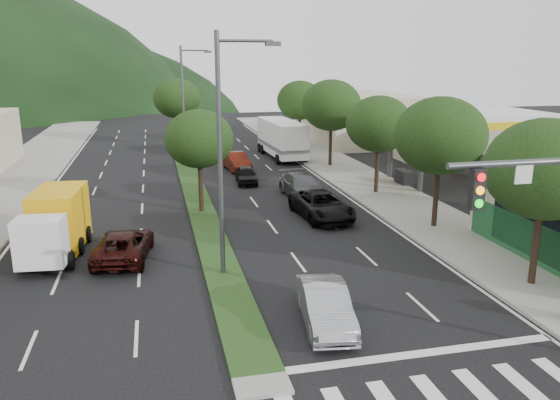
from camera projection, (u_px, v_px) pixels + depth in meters
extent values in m
plane|color=black|center=(259.00, 378.00, 15.70)|extent=(160.00, 160.00, 0.00)
cube|color=gray|center=(356.00, 177.00, 42.00)|extent=(5.00, 90.00, 0.15)
cube|color=#1D3D16|center=(190.00, 177.00, 42.08)|extent=(1.60, 56.00, 0.12)
cylinder|color=#47494C|center=(550.00, 161.00, 14.38)|extent=(6.00, 0.18, 0.18)
cube|color=black|center=(477.00, 189.00, 13.90)|extent=(0.35, 0.25, 1.05)
cube|color=silver|center=(458.00, 115.00, 39.37)|extent=(12.00, 8.00, 0.50)
cube|color=#D8B80B|center=(458.00, 120.00, 39.45)|extent=(12.20, 8.20, 0.50)
cylinder|color=#47494C|center=(422.00, 160.00, 36.81)|extent=(0.36, 0.36, 4.60)
cylinder|color=#47494C|center=(525.00, 156.00, 38.57)|extent=(0.36, 0.36, 4.60)
cylinder|color=#47494C|center=(391.00, 149.00, 41.52)|extent=(0.36, 0.36, 4.60)
cylinder|color=#47494C|center=(484.00, 145.00, 43.28)|extent=(0.36, 0.36, 4.60)
cube|color=black|center=(404.00, 178.00, 39.60)|extent=(0.80, 1.60, 1.10)
cube|color=black|center=(501.00, 173.00, 41.36)|extent=(0.80, 1.60, 1.10)
cube|color=beige|center=(355.00, 117.00, 60.82)|extent=(10.00, 16.00, 5.20)
cylinder|color=black|center=(536.00, 240.00, 21.62)|extent=(0.28, 0.28, 3.64)
ellipsoid|color=black|center=(545.00, 169.00, 20.90)|extent=(4.60, 4.60, 3.91)
cylinder|color=black|center=(436.00, 192.00, 29.14)|extent=(0.28, 0.28, 3.81)
ellipsoid|color=black|center=(440.00, 136.00, 28.39)|extent=(4.80, 4.80, 4.08)
cylinder|color=black|center=(377.00, 166.00, 36.71)|extent=(0.28, 0.28, 3.58)
ellipsoid|color=black|center=(379.00, 124.00, 36.00)|extent=(4.40, 4.40, 3.74)
cylinder|color=black|center=(330.00, 142.00, 46.09)|extent=(0.28, 0.28, 3.92)
ellipsoid|color=black|center=(331.00, 105.00, 45.32)|extent=(5.00, 5.00, 4.25)
cylinder|color=black|center=(300.00, 129.00, 55.55)|extent=(0.28, 0.28, 3.70)
ellipsoid|color=black|center=(300.00, 100.00, 54.82)|extent=(4.60, 4.60, 3.91)
cylinder|color=black|center=(201.00, 183.00, 32.22)|extent=(0.28, 0.28, 3.36)
ellipsoid|color=black|center=(199.00, 139.00, 31.56)|extent=(4.00, 4.00, 3.40)
cylinder|color=black|center=(178.00, 127.00, 56.68)|extent=(0.28, 0.28, 3.81)
ellipsoid|color=black|center=(177.00, 98.00, 55.93)|extent=(4.80, 4.80, 4.08)
cylinder|color=#47494C|center=(220.00, 159.00, 21.99)|extent=(0.20, 0.20, 10.00)
cylinder|color=#47494C|center=(245.00, 41.00, 21.08)|extent=(2.20, 0.12, 0.12)
cube|color=#47494C|center=(273.00, 44.00, 21.35)|extent=(0.60, 0.25, 0.18)
cylinder|color=#47494C|center=(183.00, 107.00, 45.56)|extent=(0.20, 0.20, 10.00)
cylinder|color=#47494C|center=(194.00, 50.00, 44.65)|extent=(2.20, 0.12, 0.12)
cube|color=#47494C|center=(208.00, 52.00, 44.91)|extent=(0.60, 0.25, 0.18)
imported|color=#9D9FA4|center=(325.00, 306.00, 18.71)|extent=(2.03, 4.47, 1.42)
imported|color=black|center=(124.00, 245.00, 24.93)|extent=(2.90, 5.15, 1.36)
imported|color=black|center=(246.00, 175.00, 40.26)|extent=(1.72, 3.75, 1.24)
imported|color=#4C4C51|center=(302.00, 186.00, 36.15)|extent=(2.39, 5.33, 1.52)
imported|color=#53170D|center=(236.00, 161.00, 44.95)|extent=(2.09, 4.62, 1.47)
imported|color=black|center=(322.00, 205.00, 31.39)|extent=(2.93, 5.65, 1.52)
cube|color=white|center=(41.00, 242.00, 23.00)|extent=(2.09, 1.61, 2.07)
cube|color=#F1A90C|center=(60.00, 218.00, 26.18)|extent=(2.40, 3.95, 2.79)
cube|color=black|center=(59.00, 245.00, 25.77)|extent=(2.25, 5.36, 0.27)
cylinder|color=black|center=(71.00, 260.00, 23.77)|extent=(0.34, 0.83, 0.81)
cylinder|color=black|center=(21.00, 263.00, 23.48)|extent=(0.34, 0.83, 0.81)
cylinder|color=black|center=(80.00, 246.00, 25.65)|extent=(0.34, 0.83, 0.81)
cylinder|color=black|center=(34.00, 248.00, 25.37)|extent=(0.34, 0.83, 0.81)
cylinder|color=black|center=(88.00, 234.00, 27.36)|extent=(0.34, 0.83, 0.81)
cylinder|color=black|center=(45.00, 236.00, 27.08)|extent=(0.34, 0.83, 0.81)
cube|color=white|center=(282.00, 137.00, 50.43)|extent=(2.84, 8.99, 2.97)
cube|color=slate|center=(282.00, 145.00, 50.61)|extent=(2.90, 9.00, 0.35)
cylinder|color=black|center=(260.00, 148.00, 53.80)|extent=(0.38, 0.90, 0.89)
cylinder|color=black|center=(284.00, 147.00, 54.44)|extent=(0.38, 0.90, 0.89)
cylinder|color=black|center=(262.00, 149.00, 52.80)|extent=(0.38, 0.90, 0.89)
cylinder|color=black|center=(287.00, 148.00, 53.44)|extent=(0.38, 0.90, 0.89)
cylinder|color=black|center=(278.00, 159.00, 47.49)|extent=(0.38, 0.90, 0.89)
cylinder|color=black|center=(305.00, 158.00, 48.13)|extent=(0.38, 0.90, 0.89)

